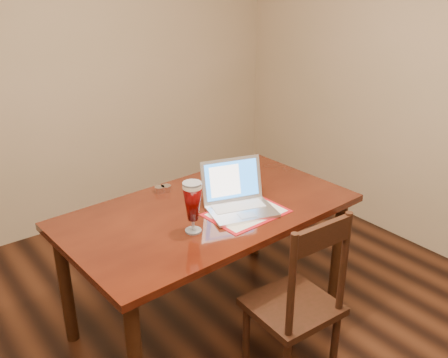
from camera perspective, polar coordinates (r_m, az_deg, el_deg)
room_shell at (r=1.69m, az=2.31°, el=13.42°), size 4.51×5.01×2.71m
dining_table at (r=2.88m, az=-1.69°, el=-4.90°), size 1.68×1.00×1.05m
dining_chair at (r=2.63m, az=8.36°, el=-13.99°), size 0.44×0.42×0.99m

